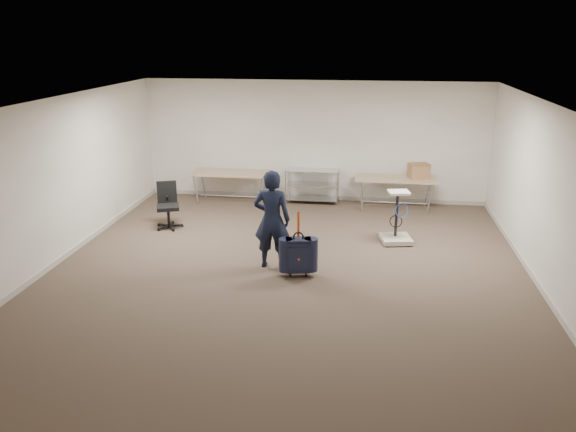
# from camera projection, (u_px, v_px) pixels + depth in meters

# --- Properties ---
(ground) EXTENTS (9.00, 9.00, 0.00)m
(ground) POSITION_uv_depth(u_px,v_px,m) (287.00, 275.00, 9.30)
(ground) COLOR #413627
(ground) RESTS_ON ground
(room_shell) EXTENTS (8.00, 9.00, 9.00)m
(room_shell) POSITION_uv_depth(u_px,v_px,m) (297.00, 242.00, 10.58)
(room_shell) COLOR beige
(room_shell) RESTS_ON ground
(folding_table_left) EXTENTS (1.80, 0.75, 0.73)m
(folding_table_left) POSITION_uv_depth(u_px,v_px,m) (230.00, 174.00, 13.06)
(folding_table_left) COLOR tan
(folding_table_left) RESTS_ON ground
(folding_table_right) EXTENTS (1.80, 0.75, 0.73)m
(folding_table_right) POSITION_uv_depth(u_px,v_px,m) (396.00, 180.00, 12.55)
(folding_table_right) COLOR tan
(folding_table_right) RESTS_ON ground
(wire_shelf) EXTENTS (1.22, 0.47, 0.80)m
(wire_shelf) POSITION_uv_depth(u_px,v_px,m) (312.00, 184.00, 13.11)
(wire_shelf) COLOR silver
(wire_shelf) RESTS_ON ground
(person) EXTENTS (0.63, 0.42, 1.70)m
(person) POSITION_uv_depth(u_px,v_px,m) (272.00, 220.00, 9.36)
(person) COLOR black
(person) RESTS_ON ground
(suitcase) EXTENTS (0.44, 0.31, 1.11)m
(suitcase) POSITION_uv_depth(u_px,v_px,m) (298.00, 255.00, 9.11)
(suitcase) COLOR black
(suitcase) RESTS_ON ground
(office_chair) EXTENTS (0.57, 0.58, 0.94)m
(office_chair) POSITION_uv_depth(u_px,v_px,m) (168.00, 214.00, 11.49)
(office_chair) COLOR black
(office_chair) RESTS_ON ground
(equipment_cart) EXTENTS (0.65, 0.65, 1.01)m
(equipment_cart) POSITION_uv_depth(u_px,v_px,m) (396.00, 229.00, 10.65)
(equipment_cart) COLOR beige
(equipment_cart) RESTS_ON ground
(cardboard_box) EXTENTS (0.51, 0.44, 0.32)m
(cardboard_box) POSITION_uv_depth(u_px,v_px,m) (419.00, 171.00, 12.49)
(cardboard_box) COLOR olive
(cardboard_box) RESTS_ON folding_table_right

